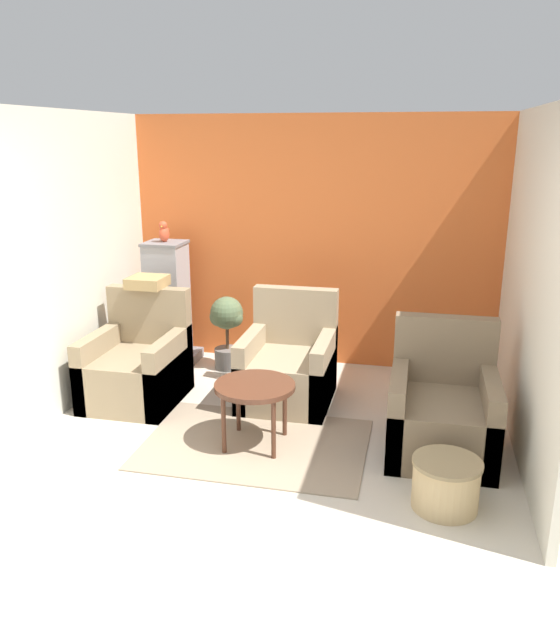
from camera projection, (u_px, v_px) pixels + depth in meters
ground_plane at (227, 522)px, 3.92m from camera, size 20.00×20.00×0.00m
wall_back_accent at (313, 243)px, 6.42m from camera, size 3.88×0.06×2.55m
wall_left at (64, 264)px, 5.38m from camera, size 0.06×3.03×2.55m
wall_right at (534, 286)px, 4.57m from camera, size 0.06×3.03×2.55m
area_rug at (255, 444)px, 4.91m from camera, size 1.74×1.22×0.01m
coffee_table at (255, 390)px, 4.78m from camera, size 0.62×0.62×0.52m
armchair_left at (137, 368)px, 5.67m from camera, size 0.79×0.87×0.99m
armchair_right at (442, 414)px, 4.73m from camera, size 0.79×0.87×0.99m
armchair_middle at (288, 369)px, 5.65m from camera, size 0.79×0.87×0.99m
birdcage at (168, 308)px, 6.52m from camera, size 0.56×0.56×1.30m
parrot at (164, 232)px, 6.30m from camera, size 0.10×0.18×0.22m
potted_plant at (227, 325)px, 6.41m from camera, size 0.37×0.34×0.77m
wicker_basket at (446, 482)px, 4.03m from camera, size 0.45×0.45×0.34m
throw_pillow at (147, 282)px, 5.77m from camera, size 0.33×0.33×0.10m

